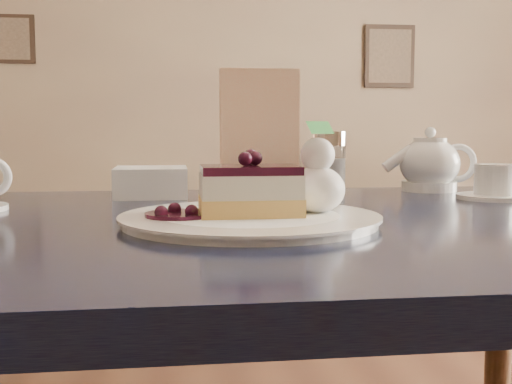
{
  "coord_description": "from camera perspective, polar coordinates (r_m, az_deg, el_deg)",
  "views": [
    {
      "loc": [
        -0.05,
        -0.64,
        0.96
      ],
      "look_at": [
        0.04,
        0.14,
        0.88
      ],
      "focal_mm": 45.0,
      "sensor_mm": 36.0,
      "label": 1
    }
  ],
  "objects": [
    {
      "name": "dessert_plate",
      "position": [
        0.85,
        -0.55,
        -2.48
      ],
      "size": [
        0.34,
        0.34,
        0.01
      ],
      "primitive_type": "cylinder",
      "color": "white",
      "rests_on": "main_table"
    },
    {
      "name": "tea_set",
      "position": [
        1.33,
        16.12,
        2.01
      ],
      "size": [
        0.24,
        0.29,
        0.12
      ],
      "color": "white",
      "rests_on": "main_table"
    },
    {
      "name": "whipped_cream",
      "position": [
        0.88,
        5.47,
        0.23
      ],
      "size": [
        0.08,
        0.08,
        0.07
      ],
      "color": "white",
      "rests_on": "dessert_plate"
    },
    {
      "name": "main_table",
      "position": [
        0.93,
        -0.97,
        -7.7
      ],
      "size": [
        1.34,
        0.91,
        0.83
      ],
      "rotation": [
        0.0,
        0.0,
        0.02
      ],
      "color": "#151D30",
      "rests_on": "ground"
    },
    {
      "name": "cheesecake_slice",
      "position": [
        0.85,
        -0.55,
        0.1
      ],
      "size": [
        0.13,
        0.1,
        0.07
      ],
      "rotation": [
        0.0,
        0.0,
        0.02
      ],
      "color": "#ECAF51",
      "rests_on": "dessert_plate"
    },
    {
      "name": "berry_sauce",
      "position": [
        0.84,
        -6.88,
        -2.03
      ],
      "size": [
        0.09,
        0.09,
        0.01
      ],
      "primitive_type": "cylinder",
      "color": "black",
      "rests_on": "dessert_plate"
    },
    {
      "name": "napkin_stack",
      "position": [
        1.21,
        -9.31,
        0.89
      ],
      "size": [
        0.13,
        0.13,
        0.06
      ],
      "primitive_type": "cube",
      "rotation": [
        0.0,
        0.0,
        0.02
      ],
      "color": "white",
      "rests_on": "main_table"
    },
    {
      "name": "menu_card",
      "position": [
        1.27,
        0.31,
        5.41
      ],
      "size": [
        0.16,
        0.04,
        0.24
      ],
      "primitive_type": "cube",
      "rotation": [
        0.0,
        0.0,
        0.02
      ],
      "color": "#F7E8B6",
      "rests_on": "main_table"
    },
    {
      "name": "sugar_shaker",
      "position": [
        1.27,
        6.57,
        2.69
      ],
      "size": [
        0.07,
        0.07,
        0.12
      ],
      "color": "white",
      "rests_on": "main_table"
    }
  ]
}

